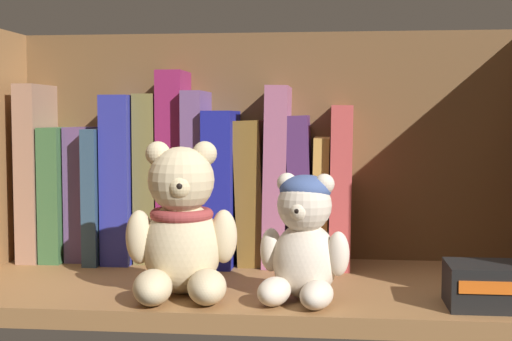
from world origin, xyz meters
TOP-DOWN VIEW (x-y plane):
  - shelf_board at (0.00, 0.00)cm, footprint 64.57×28.57cm
  - shelf_back_panel at (0.00, 14.88)cm, footprint 66.97×1.20cm
  - book_0 at (-29.45, 11.94)cm, footprint 2.66×12.05cm
  - book_1 at (-26.56, 11.94)cm, footprint 2.68×11.65cm
  - book_2 at (-23.55, 11.94)cm, footprint 2.91×9.10cm
  - book_3 at (-20.96, 11.94)cm, footprint 1.84×13.85cm
  - book_4 at (-18.04, 11.94)cm, footprint 3.56×12.17cm
  - book_5 at (-14.68, 11.94)cm, footprint 2.73×9.05cm
  - book_6 at (-11.48, 11.94)cm, footprint 3.24×9.32cm
  - book_7 at (-8.41, 11.94)cm, footprint 2.49×12.19cm
  - book_8 at (-5.15, 11.94)cm, footprint 3.58×14.37cm
  - book_9 at (-1.49, 11.94)cm, footprint 4.02×10.07cm
  - book_10 at (1.77, 11.94)cm, footprint 3.20×11.77cm
  - book_11 at (4.72, 11.94)cm, footprint 3.42×11.72cm
  - book_12 at (7.24, 11.94)cm, footprint 2.22×10.96cm
  - book_13 at (9.70, 11.94)cm, footprint 2.82×13.01cm
  - teddy_bear_larger at (-6.72, -7.29)cm, footprint 11.85×12.27cm
  - teddy_bear_smaller at (5.95, -7.86)cm, footprint 9.65×9.98cm
  - small_product_box at (24.16, -8.91)cm, footprint 8.41×6.69cm

SIDE VIEW (x-z plane):
  - shelf_board at x=0.00cm, z-range 0.00..2.00cm
  - small_product_box at x=24.16cm, z-range 2.00..6.27cm
  - teddy_bear_smaller at x=5.95cm, z-range 1.67..14.49cm
  - teddy_bear_larger at x=-6.72cm, z-range 0.83..16.82cm
  - book_12 at x=7.24cm, z-range 1.98..17.96cm
  - book_3 at x=-20.96cm, z-range 2.00..18.99cm
  - book_1 at x=-26.56cm, z-range 2.00..19.15cm
  - book_2 at x=-23.55cm, z-range 2.00..19.20cm
  - book_9 at x=-1.49cm, z-range 1.94..20.12cm
  - book_11 at x=4.72cm, z-range 1.95..20.70cm
  - book_8 at x=-5.15cm, z-range 2.00..21.24cm
  - book_13 at x=9.70cm, z-range 1.98..21.88cm
  - book_4 at x=-18.04cm, z-range 2.00..23.19cm
  - book_5 at x=-14.68cm, z-range 2.00..23.37cm
  - book_7 at x=-8.41cm, z-range 2.00..23.69cm
  - book_10 at x=1.77cm, z-range 1.98..24.31cm
  - book_0 at x=-29.45cm, z-range 2.00..24.61cm
  - book_6 at x=-11.48cm, z-range 2.00..26.28cm
  - shelf_back_panel at x=0.00cm, z-range 0.00..31.39cm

